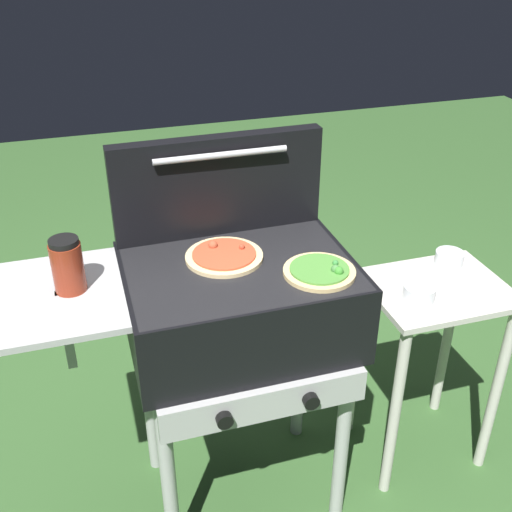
# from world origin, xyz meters

# --- Properties ---
(ground_plane) EXTENTS (8.00, 8.00, 0.00)m
(ground_plane) POSITION_xyz_m (0.00, 0.00, 0.00)
(ground_plane) COLOR #38602D
(grill) EXTENTS (0.96, 0.53, 0.90)m
(grill) POSITION_xyz_m (-0.01, -0.00, 0.76)
(grill) COLOR black
(grill) RESTS_ON ground_plane
(grill_lid_open) EXTENTS (0.63, 0.08, 0.30)m
(grill_lid_open) POSITION_xyz_m (0.00, 0.21, 1.05)
(grill_lid_open) COLOR black
(grill_lid_open) RESTS_ON grill
(pizza_pepperoni) EXTENTS (0.22, 0.22, 0.04)m
(pizza_pepperoni) POSITION_xyz_m (-0.03, 0.05, 0.91)
(pizza_pepperoni) COLOR beige
(pizza_pepperoni) RESTS_ON grill
(pizza_veggie) EXTENTS (0.20, 0.20, 0.03)m
(pizza_veggie) POSITION_xyz_m (0.20, -0.11, 0.91)
(pizza_veggie) COLOR #E0C17F
(pizza_veggie) RESTS_ON grill
(sauce_jar) EXTENTS (0.08, 0.08, 0.15)m
(sauce_jar) POSITION_xyz_m (-0.45, 0.01, 0.97)
(sauce_jar) COLOR maroon
(sauce_jar) RESTS_ON grill
(prep_table) EXTENTS (0.44, 0.36, 0.71)m
(prep_table) POSITION_xyz_m (0.66, 0.00, 0.51)
(prep_table) COLOR beige
(prep_table) RESTS_ON ground_plane
(topping_bowl_near) EXTENTS (0.10, 0.10, 0.04)m
(topping_bowl_near) POSITION_xyz_m (0.77, 0.12, 0.73)
(topping_bowl_near) COLOR silver
(topping_bowl_near) RESTS_ON prep_table
(topping_bowl_far) EXTENTS (0.10, 0.10, 0.04)m
(topping_bowl_far) POSITION_xyz_m (0.56, -0.04, 0.73)
(topping_bowl_far) COLOR silver
(topping_bowl_far) RESTS_ON prep_table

